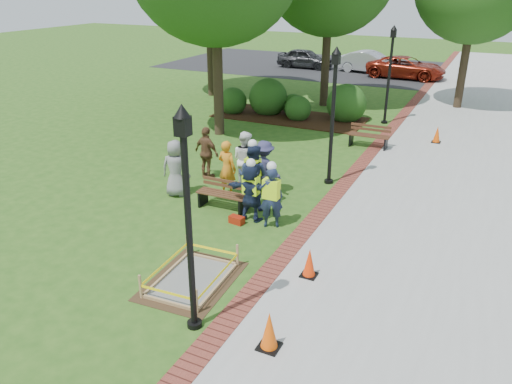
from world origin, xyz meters
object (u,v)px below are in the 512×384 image
at_px(wet_concrete_pad, 192,272).
at_px(lamp_near, 188,207).
at_px(bench_near, 223,200).
at_px(hivis_worker_c, 253,174).
at_px(hivis_worker_a, 251,190).
at_px(cone_front, 269,331).
at_px(hivis_worker_b, 271,195).

xyz_separation_m(wet_concrete_pad, lamp_near, (0.87, -1.27, 2.25)).
bearing_deg(bench_near, hivis_worker_c, 34.62).
distance_m(lamp_near, hivis_worker_c, 5.68).
bearing_deg(wet_concrete_pad, hivis_worker_c, 97.35).
relative_size(lamp_near, hivis_worker_a, 2.42).
xyz_separation_m(lamp_near, hivis_worker_a, (-1.05, 4.52, -1.60)).
relative_size(hivis_worker_a, hivis_worker_c, 0.87).
relative_size(bench_near, cone_front, 1.95).
relative_size(lamp_near, hivis_worker_b, 2.34).
bearing_deg(hivis_worker_b, cone_front, -66.04).
xyz_separation_m(bench_near, hivis_worker_a, (1.04, -0.29, 0.62)).
relative_size(wet_concrete_pad, hivis_worker_a, 1.36).
xyz_separation_m(hivis_worker_a, hivis_worker_b, (0.64, -0.12, 0.02)).
bearing_deg(hivis_worker_a, cone_front, -60.02).
bearing_deg(bench_near, wet_concrete_pad, -70.89).
relative_size(wet_concrete_pad, bench_near, 1.60).
distance_m(wet_concrete_pad, hivis_worker_c, 4.13).
xyz_separation_m(cone_front, hivis_worker_a, (-2.57, 4.46, 0.51)).
bearing_deg(cone_front, lamp_near, -177.82).
distance_m(wet_concrete_pad, hivis_worker_b, 3.24).
distance_m(wet_concrete_pad, bench_near, 3.75).
distance_m(bench_near, lamp_near, 5.70).
distance_m(bench_near, cone_front, 5.98).
distance_m(hivis_worker_b, hivis_worker_c, 1.33).
bearing_deg(lamp_near, bench_near, 113.55).
height_order(wet_concrete_pad, lamp_near, lamp_near).
bearing_deg(hivis_worker_b, hivis_worker_c, 137.55).
bearing_deg(cone_front, wet_concrete_pad, 153.08).
bearing_deg(hivis_worker_b, bench_near, 166.40).
height_order(cone_front, hivis_worker_c, hivis_worker_c).
bearing_deg(hivis_worker_b, wet_concrete_pad, -98.37).
height_order(cone_front, lamp_near, lamp_near).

